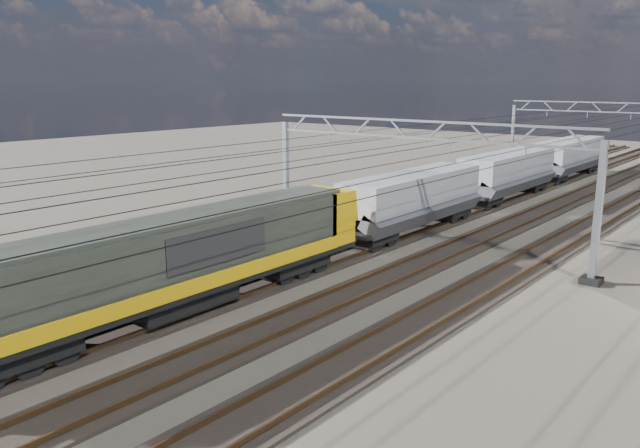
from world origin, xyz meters
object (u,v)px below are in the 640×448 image
Objects in this scene: locomotive at (177,259)px; hopper_wagon_lead at (413,197)px; hopper_wagon_mid at (508,172)px; hopper_wagon_third at (569,155)px; catenary_gantry_far at (607,135)px; catenary_gantry_mid at (415,180)px.

hopper_wagon_lead is at bearing 90.00° from locomotive.
hopper_wagon_third is (0.00, 14.20, 0.00)m from hopper_wagon_mid.
catenary_gantry_far is at bearing 83.87° from hopper_wagon_mid.
hopper_wagon_lead and hopper_wagon_third have the same top height.
catenary_gantry_far reaches higher than hopper_wagon_mid.
hopper_wagon_mid is (-2.00, -18.64, -1.67)m from catenary_gantry_far.
hopper_wagon_third is at bearing 90.00° from hopper_wagon_lead.
catenary_gantry_far is at bearing 90.00° from catenary_gantry_mid.
locomotive is 1.62× the size of hopper_wagon_lead.
catenary_gantry_far is 1.53× the size of hopper_wagon_lead.
locomotive is at bearing -92.27° from catenary_gantry_far.
hopper_wagon_lead is 1.00× the size of hopper_wagon_mid.
locomotive reaches higher than hopper_wagon_mid.
catenary_gantry_far is at bearing 65.74° from hopper_wagon_third.
hopper_wagon_lead is at bearing 122.32° from catenary_gantry_mid.
hopper_wagon_lead is 14.20m from hopper_wagon_mid.
hopper_wagon_lead is (-2.00, 3.16, -1.67)m from catenary_gantry_mid.
catenary_gantry_far is 18.82m from hopper_wagon_mid.
hopper_wagon_mid is at bearing 90.00° from locomotive.
catenary_gantry_mid is 17.56m from hopper_wagon_mid.
catenary_gantry_mid is 1.00× the size of catenary_gantry_far.
hopper_wagon_mid is (-2.00, 17.36, -1.67)m from catenary_gantry_mid.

